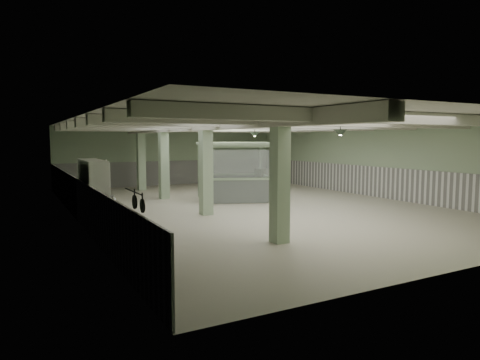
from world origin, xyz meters
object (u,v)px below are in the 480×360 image
prep_counter (115,227)px  filing_cabinet (262,183)px  guard_booth (233,161)px  walkin_cooler (94,194)px

prep_counter → filing_cabinet: filing_cabinet is taller
guard_booth → filing_cabinet: size_ratio=2.95×
prep_counter → walkin_cooler: bearing=91.8°
guard_booth → filing_cabinet: (1.66, 0.13, -1.12)m
walkin_cooler → guard_booth: guard_booth is taller
walkin_cooler → guard_booth: bearing=26.6°
prep_counter → filing_cabinet: (8.45, 6.27, 0.24)m
prep_counter → guard_booth: guard_booth is taller
prep_counter → filing_cabinet: bearing=36.6°
prep_counter → guard_booth: 9.26m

